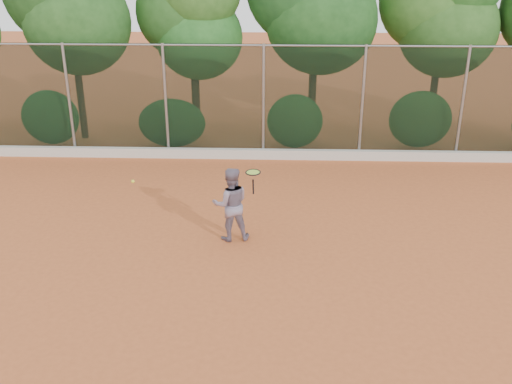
{
  "coord_description": "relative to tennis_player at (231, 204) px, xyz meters",
  "views": [
    {
      "loc": [
        0.42,
        -10.11,
        5.81
      ],
      "look_at": [
        0.0,
        1.0,
        1.25
      ],
      "focal_mm": 40.0,
      "sensor_mm": 36.0,
      "label": 1
    }
  ],
  "objects": [
    {
      "name": "ground",
      "position": [
        0.56,
        -1.28,
        -0.84
      ],
      "size": [
        80.0,
        80.0,
        0.0
      ],
      "primitive_type": "plane",
      "color": "#C9602F",
      "rests_on": "ground"
    },
    {
      "name": "tennis_ball_in_flight",
      "position": [
        -2.03,
        -0.34,
        0.64
      ],
      "size": [
        0.07,
        0.07,
        0.07
      ],
      "color": "yellow",
      "rests_on": "ground"
    },
    {
      "name": "tennis_racket",
      "position": [
        0.5,
        -0.17,
        0.77
      ],
      "size": [
        0.41,
        0.42,
        0.54
      ],
      "color": "black",
      "rests_on": "ground"
    },
    {
      "name": "tennis_player",
      "position": [
        0.0,
        0.0,
        0.0
      ],
      "size": [
        0.92,
        0.78,
        1.68
      ],
      "primitive_type": "imported",
      "rotation": [
        0.0,
        0.0,
        3.33
      ],
      "color": "slate",
      "rests_on": "ground"
    },
    {
      "name": "foliage_backdrop",
      "position": [
        0.02,
        7.7,
        3.56
      ],
      "size": [
        23.7,
        3.63,
        7.55
      ],
      "color": "#452A1A",
      "rests_on": "ground"
    },
    {
      "name": "chainlink_fence",
      "position": [
        0.56,
        5.72,
        1.02
      ],
      "size": [
        24.09,
        0.09,
        3.5
      ],
      "color": "black",
      "rests_on": "ground"
    },
    {
      "name": "concrete_curb",
      "position": [
        0.56,
        5.54,
        -0.69
      ],
      "size": [
        24.0,
        0.2,
        0.3
      ],
      "primitive_type": "cube",
      "color": "beige",
      "rests_on": "ground"
    }
  ]
}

